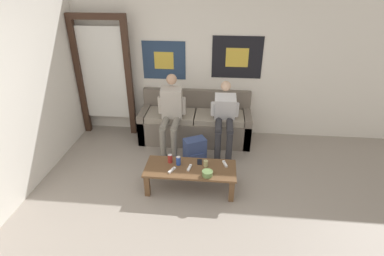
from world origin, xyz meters
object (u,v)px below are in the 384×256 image
Objects in this scene: coffee_table at (190,171)px; drink_can_red at (170,159)px; game_controller_near_left at (172,170)px; person_seated_teen at (225,117)px; couch at (195,124)px; ceramic_bowl at (207,173)px; person_seated_adult at (171,112)px; game_controller_far_center at (189,168)px; cell_phone at (200,162)px; pillar_candle at (206,163)px; drink_can_blue at (178,161)px; backpack at (195,152)px; game_controller_near_right at (225,164)px.

coffee_table is 0.34m from drink_can_red.
drink_can_red reaches higher than game_controller_near_left.
couch is at bearing 143.76° from person_seated_teen.
game_controller_near_left is (-0.48, 0.06, -0.03)m from ceramic_bowl.
person_seated_adult is 8.68× the size of game_controller_far_center.
pillar_candle is at bearing -43.33° from cell_phone.
drink_can_blue is 0.18m from game_controller_near_left.
backpack is at bearing 106.05° from ceramic_bowl.
pillar_candle reaches higher than game_controller_far_center.
person_seated_adult reaches higher than backpack.
person_seated_teen is 7.86× the size of game_controller_far_center.
game_controller_near_left is at bearing -145.82° from cell_phone.
cell_phone is (-0.33, -0.92, -0.28)m from person_seated_teen.
cell_phone reaches higher than coffee_table.
ceramic_bowl is at bearing -79.41° from couch.
ceramic_bowl is 0.47m from drink_can_blue.
pillar_candle reaches higher than ceramic_bowl.
ceramic_bowl is at bearing -73.95° from backpack.
game_controller_far_center is (-0.01, -0.02, 0.07)m from coffee_table.
couch is 13.23× the size of ceramic_bowl.
game_controller_far_center is (-0.48, -0.14, 0.00)m from game_controller_near_right.
backpack is 0.66m from drink_can_red.
coffee_table is at bearing -129.10° from cell_phone.
drink_can_blue is (-0.18, -0.59, 0.21)m from backpack.
person_seated_adult reaches higher than game_controller_far_center.
game_controller_near_right is at bearing 1.36° from drink_can_red.
couch is at bearing 83.32° from game_controller_near_left.
game_controller_near_left is (-0.24, -0.10, 0.07)m from coffee_table.
coffee_table is at bearing -112.90° from person_seated_teen.
person_seated_teen is at bearing 66.99° from game_controller_far_center.
couch reaches higher than ceramic_bowl.
game_controller_near_right reaches higher than cell_phone.
couch is 0.80m from backpack.
coffee_table is at bearing -164.39° from pillar_candle.
person_seated_adult is 1.42m from ceramic_bowl.
coffee_table is 0.07m from game_controller_far_center.
person_seated_adult is 1.22m from game_controller_near_left.
person_seated_teen reaches higher than drink_can_red.
coffee_table is 8.47× the size of ceramic_bowl.
game_controller_near_left is (-0.69, -1.16, -0.27)m from person_seated_teen.
drink_can_red is (-0.50, 0.05, 0.02)m from pillar_candle.
game_controller_near_left is at bearing -108.10° from backpack.
pillar_candle is 0.27m from game_controller_near_right.
couch is 13.57× the size of game_controller_near_left.
person_seated_teen is 11.78× the size of pillar_candle.
coffee_table is 1.07× the size of person_seated_teen.
cell_phone is at bearing 112.20° from ceramic_bowl.
game_controller_near_left is at bearing -112.60° from drink_can_blue.
drink_can_red is (-0.12, 0.04, 0.00)m from drink_can_blue.
couch is 1.36m from drink_can_red.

